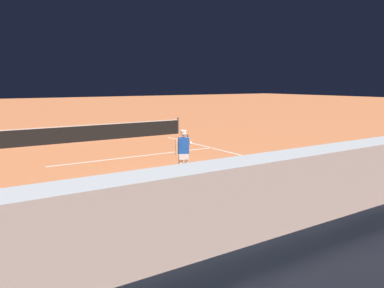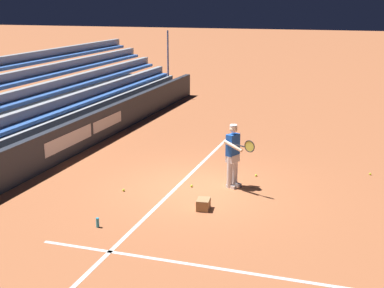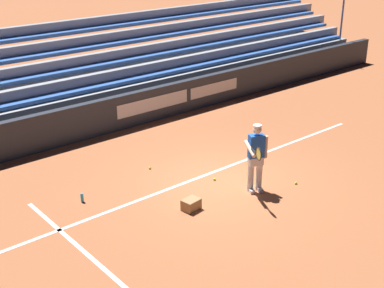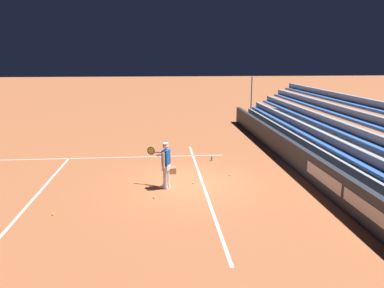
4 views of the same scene
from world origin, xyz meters
name	(u,v)px [view 4 (image 4 of 4)]	position (x,y,z in m)	size (l,w,h in m)	color
ground_plane	(190,183)	(0.00, 0.00, 0.00)	(160.00, 160.00, 0.00)	#B7663D
court_baseline_white	(203,183)	(0.00, -0.50, 0.00)	(12.00, 0.10, 0.01)	white
court_sideline_white	(100,158)	(4.11, 4.00, 0.00)	(0.10, 12.00, 0.01)	white
court_service_line_white	(43,188)	(0.00, 5.50, 0.00)	(8.22, 0.10, 0.01)	white
back_wall_sponsor_board	(310,167)	(-0.01, -4.77, 0.55)	(27.39, 0.25, 1.10)	#2D333D
bleacher_stand	(365,160)	(0.00, -6.99, 0.76)	(26.02, 3.20, 3.40)	#9EA3A8
tennis_player	(166,165)	(-0.40, 0.92, 0.89)	(0.86, 0.91, 1.71)	silver
ball_box_cardboard	(172,170)	(1.38, 0.63, 0.13)	(0.40, 0.30, 0.26)	#A87F51
tennis_ball_far_left	(230,175)	(0.83, -1.73, 0.03)	(0.07, 0.07, 0.07)	#CCE533
tennis_ball_by_box	(193,183)	(-0.03, -0.12, 0.03)	(0.07, 0.07, 0.07)	#CCE533
tennis_ball_far_right	(154,197)	(-1.45, 1.35, 0.03)	(0.07, 0.07, 0.07)	#CCE533
tennis_ball_on_baseline	(53,214)	(-2.60, 4.45, 0.03)	(0.07, 0.07, 0.07)	#CCE533
water_bottle	(212,159)	(3.11, -1.29, 0.11)	(0.07, 0.07, 0.22)	#33B2E5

